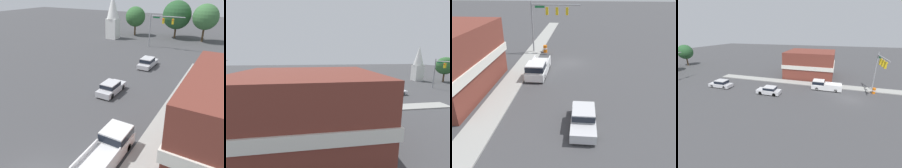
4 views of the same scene
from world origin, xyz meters
TOP-DOWN VIEW (x-y plane):
  - ground_plane at (0.00, 0.00)m, footprint 200.00×200.00m
  - sidewalk_curb at (5.70, 0.00)m, footprint 2.40×60.00m
  - far_signal_assembly at (-3.85, 37.39)m, footprint 6.96×0.49m
  - car_lead at (-1.95, 14.05)m, footprint 1.80×4.39m
  - car_second_ahead at (-1.55, 25.07)m, footprint 1.88×4.73m
  - pickup_truck_parked at (3.28, 4.67)m, footprint 2.03×5.74m
  - corner_brick_building at (12.67, 9.05)m, footprint 10.84×11.93m
  - church_steeple at (-16.71, 40.84)m, footprint 2.90×2.90m
  - backdrop_tree_left_far at (-13.62, 47.22)m, footprint 5.02×5.02m

SIDE VIEW (x-z plane):
  - ground_plane at x=0.00m, z-range 0.00..0.00m
  - sidewalk_curb at x=5.70m, z-range 0.00..0.14m
  - car_lead at x=-1.95m, z-range 0.03..1.49m
  - car_second_ahead at x=-1.55m, z-range 0.03..1.57m
  - pickup_truck_parked at x=3.28m, z-range -0.01..1.85m
  - corner_brick_building at x=12.67m, z-range -0.01..6.31m
  - backdrop_tree_left_far at x=-13.62m, z-range 1.08..8.30m
  - far_signal_assembly at x=-3.85m, z-range 1.52..8.42m
  - church_steeple at x=-16.71m, z-range 0.24..10.73m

